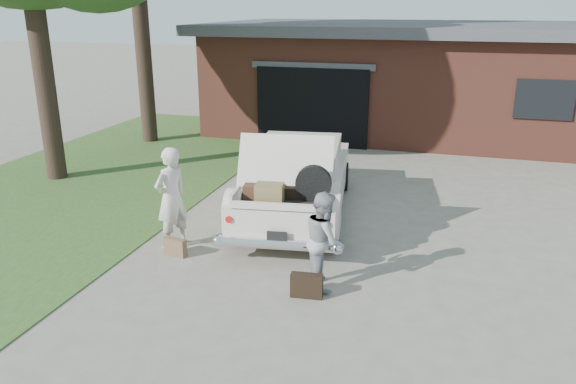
# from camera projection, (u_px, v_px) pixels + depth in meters

# --- Properties ---
(ground) EXTENTS (90.00, 90.00, 0.00)m
(ground) POSITION_uv_depth(u_px,v_px,m) (277.00, 273.00, 8.51)
(ground) COLOR gray
(ground) RESTS_ON ground
(grass_strip) EXTENTS (6.00, 16.00, 0.02)m
(grass_strip) POSITION_uv_depth(u_px,v_px,m) (86.00, 183.00, 12.73)
(grass_strip) COLOR #2D4C1E
(grass_strip) RESTS_ON ground
(house) EXTENTS (12.80, 7.80, 3.30)m
(house) POSITION_uv_depth(u_px,v_px,m) (413.00, 76.00, 18.13)
(house) COLOR brown
(house) RESTS_ON ground
(sedan) EXTENTS (2.50, 4.97, 1.85)m
(sedan) POSITION_uv_depth(u_px,v_px,m) (297.00, 179.00, 10.68)
(sedan) COLOR beige
(sedan) RESTS_ON ground
(woman_left) EXTENTS (0.61, 0.73, 1.70)m
(woman_left) POSITION_uv_depth(u_px,v_px,m) (171.00, 198.00, 9.20)
(woman_left) COLOR beige
(woman_left) RESTS_ON ground
(woman_right) EXTENTS (0.74, 0.83, 1.41)m
(woman_right) POSITION_uv_depth(u_px,v_px,m) (324.00, 240.00, 7.93)
(woman_right) COLOR #919397
(woman_right) RESTS_ON ground
(suitcase_left) EXTENTS (0.40, 0.18, 0.30)m
(suitcase_left) POSITION_uv_depth(u_px,v_px,m) (175.00, 247.00, 9.05)
(suitcase_left) COLOR brown
(suitcase_left) RESTS_ON ground
(suitcase_right) EXTENTS (0.46, 0.19, 0.35)m
(suitcase_right) POSITION_uv_depth(u_px,v_px,m) (307.00, 286.00, 7.76)
(suitcase_right) COLOR black
(suitcase_right) RESTS_ON ground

